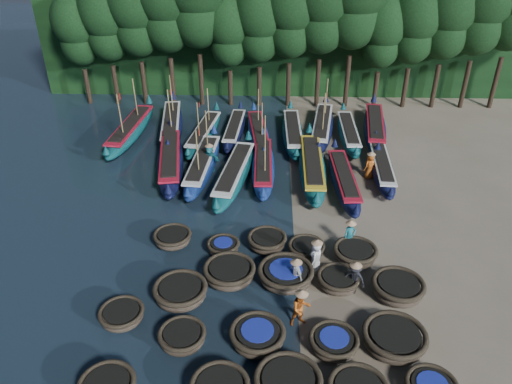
{
  "coord_description": "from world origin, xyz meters",
  "views": [
    {
      "loc": [
        -1.29,
        -18.12,
        15.06
      ],
      "look_at": [
        -1.98,
        4.34,
        1.3
      ],
      "focal_mm": 35.0,
      "sensor_mm": 36.0,
      "label": 1
    }
  ],
  "objects_px": {
    "coracle_14": "(394,339)",
    "long_boat_15": "(322,127)",
    "long_boat_10": "(171,125)",
    "long_boat_13": "(258,133)",
    "fisherman_0": "(316,256)",
    "coracle_16": "(229,272)",
    "long_boat_14": "(293,133)",
    "long_boat_16": "(349,133)",
    "long_boat_2": "(170,160)",
    "coracle_11": "(182,337)",
    "long_boat_3": "(203,165)",
    "coracle_19": "(398,288)",
    "long_boat_8": "(382,167)",
    "coracle_17": "(286,274)",
    "coracle_20": "(173,238)",
    "fisherman_1": "(350,234)",
    "long_boat_6": "(312,167)",
    "long_boat_12": "(235,129)",
    "fisherman_3": "(354,277)",
    "fisherman_2": "(301,307)",
    "coracle_7": "(288,384)",
    "long_boat_17": "(375,127)",
    "coracle_18": "(338,280)",
    "coracle_22": "(267,241)",
    "fisherman_5": "(210,157)",
    "coracle_13": "(334,342)",
    "coracle_23": "(306,249)",
    "long_boat_9": "(131,130)",
    "coracle_10": "(122,315)",
    "long_boat_5": "(263,166)",
    "coracle_12": "(257,336)",
    "coracle_24": "(355,254)",
    "long_boat_4": "(234,173)",
    "fisherman_6": "(370,165)",
    "long_boat_11": "(204,133)",
    "long_boat_7": "(344,180)",
    "coracle_21": "(223,247)"
  },
  "relations": [
    {
      "from": "fisherman_2",
      "to": "coracle_19",
      "type": "bearing_deg",
      "value": 3.92
    },
    {
      "from": "fisherman_2",
      "to": "fisherman_5",
      "type": "relative_size",
      "value": 0.97
    },
    {
      "from": "coracle_17",
      "to": "coracle_20",
      "type": "xyz_separation_m",
      "value": [
        -5.48,
        2.63,
        -0.08
      ]
    },
    {
      "from": "coracle_11",
      "to": "long_boat_3",
      "type": "bearing_deg",
      "value": 93.67
    },
    {
      "from": "coracle_24",
      "to": "coracle_17",
      "type": "bearing_deg",
      "value": -154.19
    },
    {
      "from": "long_boat_8",
      "to": "long_boat_10",
      "type": "bearing_deg",
      "value": 160.9
    },
    {
      "from": "coracle_22",
      "to": "fisherman_3",
      "type": "relative_size",
      "value": 1.22
    },
    {
      "from": "fisherman_3",
      "to": "fisherman_5",
      "type": "xyz_separation_m",
      "value": [
        -7.39,
        10.75,
        0.08
      ]
    },
    {
      "from": "long_boat_15",
      "to": "fisherman_2",
      "type": "distance_m",
      "value": 18.28
    },
    {
      "from": "coracle_18",
      "to": "long_boat_2",
      "type": "bearing_deg",
      "value": 131.26
    },
    {
      "from": "coracle_10",
      "to": "long_boat_3",
      "type": "xyz_separation_m",
      "value": [
        1.75,
        12.42,
        0.21
      ]
    },
    {
      "from": "coracle_19",
      "to": "long_boat_8",
      "type": "distance_m",
      "value": 10.84
    },
    {
      "from": "coracle_24",
      "to": "long_boat_2",
      "type": "height_order",
      "value": "long_boat_2"
    },
    {
      "from": "fisherman_0",
      "to": "coracle_16",
      "type": "bearing_deg",
      "value": -59.7
    },
    {
      "from": "long_boat_4",
      "to": "fisherman_2",
      "type": "distance_m",
      "value": 11.75
    },
    {
      "from": "fisherman_0",
      "to": "coracle_19",
      "type": "bearing_deg",
      "value": 84.71
    },
    {
      "from": "long_boat_2",
      "to": "long_boat_15",
      "type": "distance_m",
      "value": 11.22
    },
    {
      "from": "coracle_20",
      "to": "long_boat_13",
      "type": "xyz_separation_m",
      "value": [
        3.89,
        12.13,
        0.13
      ]
    },
    {
      "from": "coracle_14",
      "to": "fisherman_6",
      "type": "relative_size",
      "value": 1.35
    },
    {
      "from": "coracle_14",
      "to": "long_boat_15",
      "type": "height_order",
      "value": "long_boat_15"
    },
    {
      "from": "coracle_16",
      "to": "long_boat_14",
      "type": "distance_m",
      "value": 15.05
    },
    {
      "from": "long_boat_7",
      "to": "long_boat_8",
      "type": "distance_m",
      "value": 3.02
    },
    {
      "from": "long_boat_10",
      "to": "long_boat_13",
      "type": "height_order",
      "value": "long_boat_10"
    },
    {
      "from": "coracle_21",
      "to": "long_boat_16",
      "type": "xyz_separation_m",
      "value": [
        7.6,
        12.85,
        0.15
      ]
    },
    {
      "from": "long_boat_12",
      "to": "fisherman_3",
      "type": "bearing_deg",
      "value": -64.61
    },
    {
      "from": "coracle_16",
      "to": "long_boat_17",
      "type": "relative_size",
      "value": 0.3
    },
    {
      "from": "coracle_18",
      "to": "long_boat_13",
      "type": "height_order",
      "value": "long_boat_13"
    },
    {
      "from": "coracle_7",
      "to": "coracle_11",
      "type": "bearing_deg",
      "value": 152.78
    },
    {
      "from": "coracle_12",
      "to": "long_boat_15",
      "type": "relative_size",
      "value": 0.29
    },
    {
      "from": "fisherman_0",
      "to": "long_boat_11",
      "type": "bearing_deg",
      "value": -134.6
    },
    {
      "from": "coracle_20",
      "to": "long_boat_5",
      "type": "distance_m",
      "value": 8.42
    },
    {
      "from": "coracle_16",
      "to": "fisherman_1",
      "type": "height_order",
      "value": "fisherman_1"
    },
    {
      "from": "coracle_7",
      "to": "long_boat_17",
      "type": "bearing_deg",
      "value": 72.8
    },
    {
      "from": "coracle_20",
      "to": "long_boat_10",
      "type": "bearing_deg",
      "value": 100.22
    },
    {
      "from": "coracle_23",
      "to": "long_boat_9",
      "type": "distance_m",
      "value": 17.19
    },
    {
      "from": "coracle_7",
      "to": "long_boat_10",
      "type": "height_order",
      "value": "long_boat_10"
    },
    {
      "from": "coracle_22",
      "to": "long_boat_6",
      "type": "bearing_deg",
      "value": 70.04
    },
    {
      "from": "coracle_20",
      "to": "fisherman_2",
      "type": "distance_m",
      "value": 7.87
    },
    {
      "from": "fisherman_3",
      "to": "fisherman_1",
      "type": "bearing_deg",
      "value": 118.36
    },
    {
      "from": "coracle_7",
      "to": "long_boat_3",
      "type": "bearing_deg",
      "value": 107.32
    },
    {
      "from": "coracle_13",
      "to": "coracle_23",
      "type": "xyz_separation_m",
      "value": [
        -0.71,
        5.73,
        -0.03
      ]
    },
    {
      "from": "fisherman_1",
      "to": "fisherman_6",
      "type": "distance_m",
      "value": 7.43
    },
    {
      "from": "long_boat_14",
      "to": "long_boat_16",
      "type": "height_order",
      "value": "long_boat_14"
    },
    {
      "from": "coracle_20",
      "to": "coracle_14",
      "type": "bearing_deg",
      "value": -32.95
    },
    {
      "from": "long_boat_4",
      "to": "fisherman_1",
      "type": "bearing_deg",
      "value": -37.69
    },
    {
      "from": "coracle_19",
      "to": "long_boat_12",
      "type": "bearing_deg",
      "value": 116.69
    },
    {
      "from": "coracle_22",
      "to": "long_boat_6",
      "type": "distance_m",
      "value": 7.75
    },
    {
      "from": "long_boat_2",
      "to": "long_boat_14",
      "type": "relative_size",
      "value": 1.11
    },
    {
      "from": "fisherman_1",
      "to": "long_boat_6",
      "type": "bearing_deg",
      "value": 84.74
    },
    {
      "from": "coracle_20",
      "to": "long_boat_15",
      "type": "height_order",
      "value": "long_boat_15"
    }
  ]
}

